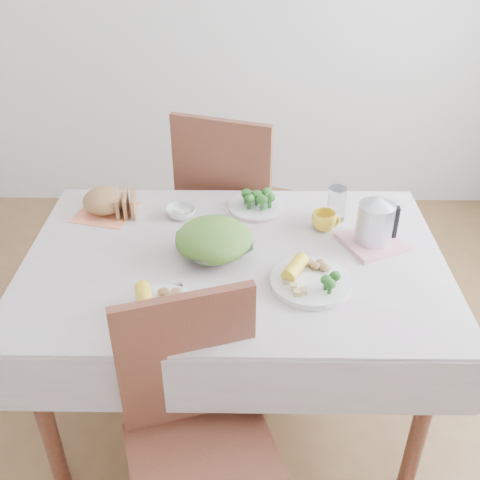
{
  "coord_description": "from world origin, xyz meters",
  "views": [
    {
      "loc": [
        0.04,
        -1.65,
        1.91
      ],
      "look_at": [
        0.02,
        0.02,
        0.82
      ],
      "focal_mm": 42.0,
      "sensor_mm": 36.0,
      "label": 1
    }
  ],
  "objects_px": {
    "chair_near": "(206,469)",
    "dinner_plate_right": "(311,282)",
    "dinner_plate_left": "(161,314)",
    "dining_table": "(235,337)",
    "chair_far": "(238,217)",
    "salad_bowl": "(214,247)",
    "electric_kettle": "(376,216)",
    "yellow_mug": "(324,221)"
  },
  "relations": [
    {
      "from": "chair_near",
      "to": "dinner_plate_right",
      "type": "distance_m",
      "value": 0.67
    },
    {
      "from": "chair_near",
      "to": "dinner_plate_left",
      "type": "distance_m",
      "value": 0.47
    },
    {
      "from": "dining_table",
      "to": "chair_far",
      "type": "distance_m",
      "value": 0.78
    },
    {
      "from": "chair_near",
      "to": "salad_bowl",
      "type": "distance_m",
      "value": 0.74
    },
    {
      "from": "chair_far",
      "to": "electric_kettle",
      "type": "height_order",
      "value": "chair_far"
    },
    {
      "from": "yellow_mug",
      "to": "dining_table",
      "type": "bearing_deg",
      "value": -150.84
    },
    {
      "from": "chair_near",
      "to": "salad_bowl",
      "type": "bearing_deg",
      "value": 72.52
    },
    {
      "from": "salad_bowl",
      "to": "dinner_plate_right",
      "type": "distance_m",
      "value": 0.38
    },
    {
      "from": "salad_bowl",
      "to": "chair_far",
      "type": "bearing_deg",
      "value": 84.48
    },
    {
      "from": "yellow_mug",
      "to": "salad_bowl",
      "type": "bearing_deg",
      "value": -156.96
    },
    {
      "from": "dining_table",
      "to": "salad_bowl",
      "type": "xyz_separation_m",
      "value": [
        -0.07,
        0.01,
        0.42
      ]
    },
    {
      "from": "dinner_plate_left",
      "to": "chair_far",
      "type": "bearing_deg",
      "value": 78.64
    },
    {
      "from": "chair_near",
      "to": "chair_far",
      "type": "distance_m",
      "value": 1.43
    },
    {
      "from": "chair_far",
      "to": "salad_bowl",
      "type": "relative_size",
      "value": 4.09
    },
    {
      "from": "dining_table",
      "to": "yellow_mug",
      "type": "height_order",
      "value": "yellow_mug"
    },
    {
      "from": "chair_far",
      "to": "electric_kettle",
      "type": "distance_m",
      "value": 0.95
    },
    {
      "from": "dining_table",
      "to": "salad_bowl",
      "type": "bearing_deg",
      "value": 169.04
    },
    {
      "from": "dinner_plate_right",
      "to": "chair_far",
      "type": "bearing_deg",
      "value": 105.28
    },
    {
      "from": "chair_near",
      "to": "electric_kettle",
      "type": "relative_size",
      "value": 5.17
    },
    {
      "from": "chair_far",
      "to": "yellow_mug",
      "type": "distance_m",
      "value": 0.76
    },
    {
      "from": "chair_near",
      "to": "yellow_mug",
      "type": "height_order",
      "value": "chair_near"
    },
    {
      "from": "chair_far",
      "to": "dinner_plate_right",
      "type": "height_order",
      "value": "chair_far"
    },
    {
      "from": "chair_near",
      "to": "dinner_plate_left",
      "type": "xyz_separation_m",
      "value": [
        -0.15,
        0.32,
        0.31
      ]
    },
    {
      "from": "dining_table",
      "to": "chair_near",
      "type": "xyz_separation_m",
      "value": [
        -0.07,
        -0.65,
        0.09
      ]
    },
    {
      "from": "dining_table",
      "to": "dinner_plate_right",
      "type": "distance_m",
      "value": 0.5
    },
    {
      "from": "dinner_plate_left",
      "to": "yellow_mug",
      "type": "distance_m",
      "value": 0.76
    },
    {
      "from": "salad_bowl",
      "to": "dinner_plate_right",
      "type": "relative_size",
      "value": 0.94
    },
    {
      "from": "chair_far",
      "to": "dinner_plate_left",
      "type": "distance_m",
      "value": 1.17
    },
    {
      "from": "electric_kettle",
      "to": "dinner_plate_left",
      "type": "bearing_deg",
      "value": -126.42
    },
    {
      "from": "dining_table",
      "to": "electric_kettle",
      "type": "distance_m",
      "value": 0.72
    },
    {
      "from": "dinner_plate_left",
      "to": "electric_kettle",
      "type": "xyz_separation_m",
      "value": [
        0.73,
        0.42,
        0.11
      ]
    },
    {
      "from": "yellow_mug",
      "to": "electric_kettle",
      "type": "distance_m",
      "value": 0.21
    },
    {
      "from": "chair_far",
      "to": "dinner_plate_right",
      "type": "distance_m",
      "value": 1.02
    },
    {
      "from": "dinner_plate_left",
      "to": "electric_kettle",
      "type": "bearing_deg",
      "value": 29.86
    },
    {
      "from": "chair_far",
      "to": "salad_bowl",
      "type": "height_order",
      "value": "chair_far"
    },
    {
      "from": "yellow_mug",
      "to": "electric_kettle",
      "type": "height_order",
      "value": "electric_kettle"
    },
    {
      "from": "electric_kettle",
      "to": "dining_table",
      "type": "bearing_deg",
      "value": -146.34
    },
    {
      "from": "dining_table",
      "to": "chair_near",
      "type": "relative_size",
      "value": 1.46
    },
    {
      "from": "chair_far",
      "to": "salad_bowl",
      "type": "xyz_separation_m",
      "value": [
        -0.07,
        -0.76,
        0.33
      ]
    },
    {
      "from": "chair_near",
      "to": "yellow_mug",
      "type": "relative_size",
      "value": 10.06
    },
    {
      "from": "dining_table",
      "to": "dinner_plate_right",
      "type": "relative_size",
      "value": 5.11
    },
    {
      "from": "dining_table",
      "to": "yellow_mug",
      "type": "bearing_deg",
      "value": 29.16
    }
  ]
}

